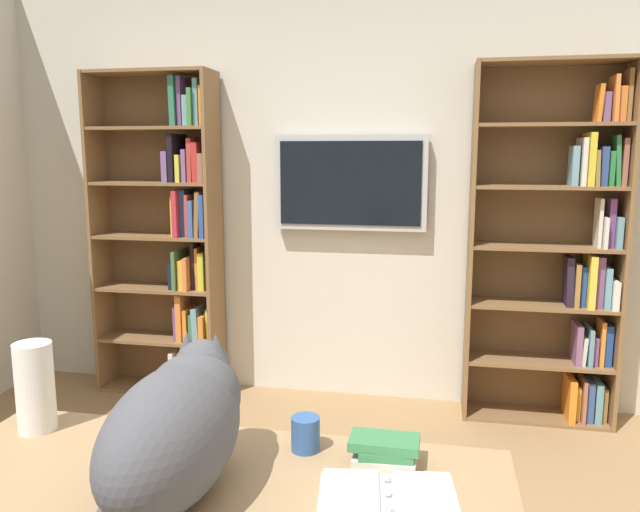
% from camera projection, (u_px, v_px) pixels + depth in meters
% --- Properties ---
extents(wall_back, '(4.52, 0.06, 2.70)m').
position_uv_depth(wall_back, '(344.00, 187.00, 3.89)').
color(wall_back, beige).
rests_on(wall_back, ground).
extents(bookshelf_left, '(0.85, 0.28, 2.07)m').
position_uv_depth(bookshelf_left, '(561.00, 253.00, 3.54)').
color(bookshelf_left, brown).
rests_on(bookshelf_left, ground).
extents(bookshelf_right, '(0.81, 0.28, 2.07)m').
position_uv_depth(bookshelf_right, '(173.00, 240.00, 3.99)').
color(bookshelf_right, brown).
rests_on(bookshelf_right, ground).
extents(wall_mounted_tv, '(0.94, 0.07, 0.58)m').
position_uv_depth(wall_mounted_tv, '(350.00, 183.00, 3.79)').
color(wall_mounted_tv, '#B7B7BC').
extents(cat, '(0.29, 0.69, 0.35)m').
position_uv_depth(cat, '(180.00, 423.00, 1.49)').
color(cat, '#4C4C51').
rests_on(cat, desk).
extents(open_binder, '(0.36, 0.26, 0.02)m').
position_uv_depth(open_binder, '(388.00, 496.00, 1.47)').
color(open_binder, white).
rests_on(open_binder, desk).
extents(paper_towel_roll, '(0.11, 0.11, 0.27)m').
position_uv_depth(paper_towel_roll, '(35.00, 387.00, 1.82)').
color(paper_towel_roll, white).
rests_on(paper_towel_roll, desk).
extents(coffee_mug, '(0.08, 0.08, 0.10)m').
position_uv_depth(coffee_mug, '(305.00, 434.00, 1.71)').
color(coffee_mug, '#335999').
rests_on(coffee_mug, desk).
extents(desk_book_stack, '(0.19, 0.12, 0.07)m').
position_uv_depth(desk_book_stack, '(385.00, 450.00, 1.64)').
color(desk_book_stack, beige).
rests_on(desk_book_stack, desk).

